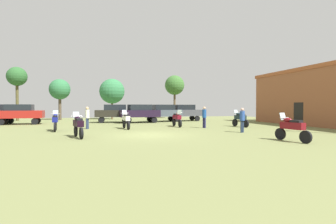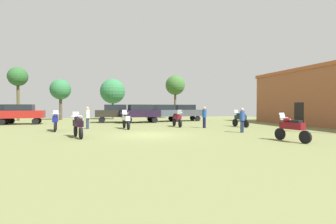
# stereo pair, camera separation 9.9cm
# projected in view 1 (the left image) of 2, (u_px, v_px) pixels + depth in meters

# --- Properties ---
(ground_plane) EXTENTS (44.00, 52.00, 0.02)m
(ground_plane) POSITION_uv_depth(u_px,v_px,m) (149.00, 135.00, 16.06)
(ground_plane) COLOR olive
(motorcycle_1) EXTENTS (0.66, 2.11, 1.50)m
(motorcycle_1) POSITION_uv_depth(u_px,v_px,m) (240.00, 119.00, 22.31)
(motorcycle_1) COLOR black
(motorcycle_1) RESTS_ON ground
(motorcycle_2) EXTENTS (0.62, 2.32, 1.51)m
(motorcycle_2) POSITION_uv_depth(u_px,v_px,m) (177.00, 118.00, 22.48)
(motorcycle_2) COLOR black
(motorcycle_2) RESTS_ON ground
(motorcycle_4) EXTENTS (0.65, 2.24, 1.51)m
(motorcycle_4) POSITION_uv_depth(u_px,v_px,m) (126.00, 120.00, 20.29)
(motorcycle_4) COLOR black
(motorcycle_4) RESTS_ON ground
(motorcycle_5) EXTENTS (0.63, 2.17, 1.50)m
(motorcycle_5) POSITION_uv_depth(u_px,v_px,m) (55.00, 121.00, 18.54)
(motorcycle_5) COLOR black
(motorcycle_5) RESTS_ON ground
(motorcycle_6) EXTENTS (0.82, 2.21, 1.49)m
(motorcycle_6) POSITION_uv_depth(u_px,v_px,m) (78.00, 125.00, 14.68)
(motorcycle_6) COLOR black
(motorcycle_6) RESTS_ON ground
(motorcycle_7) EXTENTS (0.69, 2.14, 1.47)m
(motorcycle_7) POSITION_uv_depth(u_px,v_px,m) (292.00, 128.00, 13.07)
(motorcycle_7) COLOR black
(motorcycle_7) RESTS_ON ground
(car_1) EXTENTS (4.48, 2.30, 2.00)m
(car_1) POSITION_uv_depth(u_px,v_px,m) (140.00, 112.00, 27.69)
(car_1) COLOR black
(car_1) RESTS_ON ground
(car_2) EXTENTS (4.40, 2.05, 2.00)m
(car_2) POSITION_uv_depth(u_px,v_px,m) (20.00, 113.00, 25.22)
(car_2) COLOR black
(car_2) RESTS_ON ground
(car_3) EXTENTS (4.47, 2.26, 2.00)m
(car_3) POSITION_uv_depth(u_px,v_px,m) (184.00, 111.00, 30.95)
(car_3) COLOR black
(car_3) RESTS_ON ground
(car_4) EXTENTS (4.36, 1.95, 2.00)m
(car_4) POSITION_uv_depth(u_px,v_px,m) (115.00, 112.00, 28.25)
(car_4) COLOR black
(car_4) RESTS_ON ground
(car_6) EXTENTS (4.46, 2.21, 2.00)m
(car_6) POSITION_uv_depth(u_px,v_px,m) (163.00, 112.00, 29.61)
(car_6) COLOR black
(car_6) RESTS_ON ground
(person_1) EXTENTS (0.46, 0.46, 1.78)m
(person_1) POSITION_uv_depth(u_px,v_px,m) (87.00, 116.00, 20.21)
(person_1) COLOR #26324E
(person_1) RESTS_ON ground
(person_2) EXTENTS (0.45, 0.45, 1.78)m
(person_2) POSITION_uv_depth(u_px,v_px,m) (204.00, 116.00, 21.13)
(person_2) COLOR #242351
(person_2) RESTS_ON ground
(person_3) EXTENTS (0.45, 0.45, 1.71)m
(person_3) POSITION_uv_depth(u_px,v_px,m) (242.00, 118.00, 17.47)
(person_3) COLOR #212E47
(person_3) RESTS_ON ground
(tree_1) EXTENTS (2.34, 2.34, 6.67)m
(tree_1) POSITION_uv_depth(u_px,v_px,m) (17.00, 77.00, 31.26)
(tree_1) COLOR #4F4727
(tree_1) RESTS_ON ground
(tree_2) EXTENTS (3.42, 3.42, 5.59)m
(tree_2) POSITION_uv_depth(u_px,v_px,m) (112.00, 91.00, 34.87)
(tree_2) COLOR brown
(tree_2) RESTS_ON ground
(tree_4) EXTENTS (2.92, 2.92, 6.43)m
(tree_4) POSITION_uv_depth(u_px,v_px,m) (175.00, 85.00, 37.94)
(tree_4) COLOR brown
(tree_4) RESTS_ON ground
(tree_5) EXTENTS (2.68, 2.68, 5.39)m
(tree_5) POSITION_uv_depth(u_px,v_px,m) (60.00, 90.00, 33.39)
(tree_5) COLOR #4D3F31
(tree_5) RESTS_ON ground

